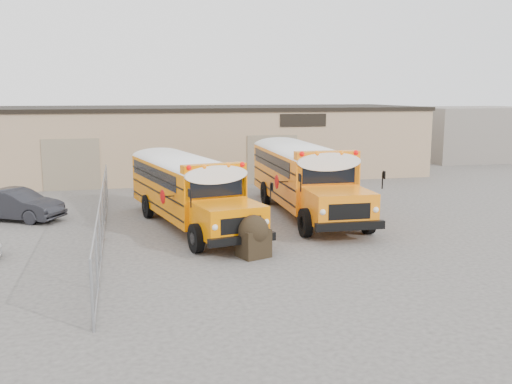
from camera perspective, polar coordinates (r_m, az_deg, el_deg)
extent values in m
plane|color=#484542|center=(20.70, 1.68, -5.77)|extent=(120.00, 120.00, 0.00)
cube|color=tan|center=(39.73, -5.86, 5.01)|extent=(30.00, 10.00, 4.50)
cube|color=black|center=(39.60, -5.92, 8.33)|extent=(30.20, 10.20, 0.25)
cube|color=black|center=(36.05, 4.75, 7.17)|extent=(3.00, 0.08, 0.80)
cube|color=gray|center=(34.58, -17.97, 2.61)|extent=(3.20, 0.08, 3.00)
cube|color=gray|center=(35.68, 1.63, 3.30)|extent=(3.20, 0.08, 3.00)
cylinder|color=gray|center=(14.07, -16.08, -9.97)|extent=(0.07, 0.07, 1.80)
cylinder|color=gray|center=(16.92, -15.65, -6.57)|extent=(0.07, 0.07, 1.80)
cylinder|color=gray|center=(19.82, -15.35, -4.15)|extent=(0.07, 0.07, 1.80)
cylinder|color=gray|center=(22.74, -15.12, -2.35)|extent=(0.07, 0.07, 1.80)
cylinder|color=gray|center=(25.68, -14.95, -0.97)|extent=(0.07, 0.07, 1.80)
cylinder|color=gray|center=(28.64, -14.82, 0.13)|extent=(0.07, 0.07, 1.80)
cylinder|color=gray|center=(31.60, -14.70, 1.03)|extent=(0.07, 0.07, 1.80)
cylinder|color=gray|center=(22.58, -15.22, -0.17)|extent=(0.05, 18.00, 0.05)
cylinder|color=gray|center=(22.93, -15.03, -4.43)|extent=(0.05, 18.00, 0.05)
cube|color=gray|center=(22.74, -15.12, -2.35)|extent=(0.02, 18.00, 1.70)
cube|color=gray|center=(52.30, 20.67, 5.54)|extent=(10.00, 8.00, 4.40)
cube|color=orange|center=(30.71, -10.89, 2.18)|extent=(4.12, 8.07, 2.08)
cube|color=orange|center=(26.06, -8.02, -0.11)|extent=(2.66, 2.66, 1.17)
cube|color=black|center=(26.98, -8.81, 2.44)|extent=(2.04, 0.50, 0.76)
cube|color=white|center=(30.57, -10.96, 4.39)|extent=(4.14, 8.15, 0.41)
cube|color=orange|center=(27.12, -8.99, 3.84)|extent=(2.53, 1.03, 0.36)
sphere|color=#E50705|center=(26.60, -11.05, 3.92)|extent=(0.20, 0.20, 0.20)
sphere|color=#E50705|center=(27.22, -6.71, 4.17)|extent=(0.20, 0.20, 0.20)
sphere|color=orange|center=(26.76, -9.84, 3.99)|extent=(0.20, 0.20, 0.20)
sphere|color=orange|center=(27.03, -7.88, 4.11)|extent=(0.20, 0.20, 0.20)
cube|color=black|center=(25.03, -7.15, -1.57)|extent=(2.47, 0.75, 0.28)
cube|color=black|center=(34.59, -12.52, 1.44)|extent=(2.47, 0.73, 0.28)
cube|color=black|center=(30.72, -10.88, 2.04)|extent=(4.13, 7.92, 0.06)
cube|color=black|center=(30.93, -11.07, 3.32)|extent=(3.89, 6.88, 0.63)
cylinder|color=black|center=(25.94, -10.60, -1.54)|extent=(0.50, 1.09, 1.05)
cylinder|color=black|center=(26.65, -5.59, -1.11)|extent=(0.50, 1.09, 1.05)
cylinder|color=black|center=(32.06, -13.62, 0.52)|extent=(0.50, 1.09, 1.05)
cylinder|color=black|center=(32.64, -9.49, 0.83)|extent=(0.50, 1.09, 1.05)
cylinder|color=#BF0505|center=(27.75, -12.92, 1.56)|extent=(0.15, 0.56, 0.57)
cube|color=orange|center=(33.89, 1.28, 3.30)|extent=(2.97, 8.44, 2.26)
cube|color=orange|center=(28.77, 3.73, 1.10)|extent=(2.49, 2.49, 1.27)
cube|color=black|center=(29.81, 3.11, 3.60)|extent=(2.26, 0.13, 0.83)
cube|color=white|center=(33.77, 1.29, 5.48)|extent=(2.98, 8.53, 0.44)
cube|color=orange|center=(29.98, 3.00, 4.97)|extent=(2.71, 0.62, 0.40)
sphere|color=#E50705|center=(29.45, 0.95, 5.15)|extent=(0.22, 0.22, 0.22)
sphere|color=#E50705|center=(30.05, 5.27, 5.21)|extent=(0.22, 0.22, 0.22)
sphere|color=orange|center=(29.60, 2.15, 5.17)|extent=(0.22, 0.22, 0.22)
sphere|color=orange|center=(29.87, 4.10, 5.20)|extent=(0.22, 0.22, 0.22)
cube|color=black|center=(27.63, 4.44, -0.33)|extent=(2.70, 0.31, 0.31)
cube|color=black|center=(38.13, -0.18, 2.52)|extent=(2.70, 0.29, 0.31)
cube|color=black|center=(33.90, 1.28, 3.16)|extent=(3.01, 8.27, 0.07)
cube|color=black|center=(34.14, 1.16, 4.41)|extent=(2.97, 7.12, 0.68)
cylinder|color=black|center=(28.67, 1.13, -0.19)|extent=(0.34, 1.15, 1.15)
cylinder|color=black|center=(29.37, 6.11, 0.00)|extent=(0.34, 1.15, 1.15)
cylinder|color=black|center=(35.39, -1.41, 1.73)|extent=(0.34, 1.15, 1.15)
cylinder|color=black|center=(35.96, 2.70, 1.85)|extent=(0.34, 1.15, 1.15)
cylinder|color=#BF0505|center=(30.70, -0.90, 2.87)|extent=(0.05, 0.62, 0.62)
cube|color=black|center=(19.69, -0.27, -5.12)|extent=(1.23, 1.17, 0.98)
sphere|color=black|center=(19.58, -0.28, -3.87)|extent=(1.08, 1.08, 1.08)
imported|color=black|center=(27.41, -22.88, -1.17)|extent=(4.43, 3.39, 1.40)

